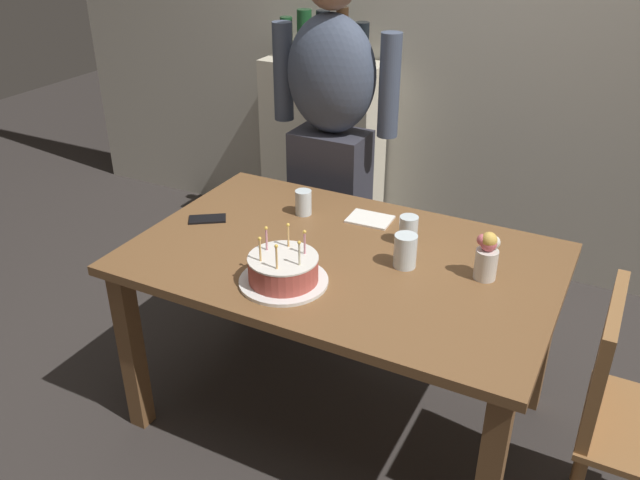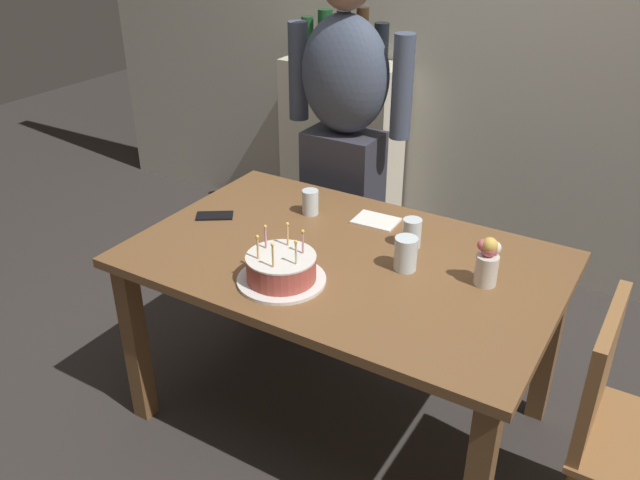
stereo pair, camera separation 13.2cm
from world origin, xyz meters
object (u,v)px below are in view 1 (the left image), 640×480
(birthday_cake, at_px, (283,271))
(water_glass_side, at_px, (405,251))
(cell_phone, at_px, (207,219))
(dining_chair, at_px, (628,410))
(flower_vase, at_px, (487,254))
(person_man_bearded, at_px, (331,141))
(napkin_stack, at_px, (370,219))
(water_glass_far, at_px, (303,202))
(water_glass_near, at_px, (408,230))

(birthday_cake, relative_size, water_glass_side, 2.50)
(cell_phone, height_order, dining_chair, dining_chair)
(birthday_cake, bearing_deg, flower_vase, 30.06)
(birthday_cake, height_order, person_man_bearded, person_man_bearded)
(dining_chair, bearing_deg, person_man_bearded, 59.92)
(water_glass_side, distance_m, cell_phone, 0.82)
(cell_phone, bearing_deg, dining_chair, -38.32)
(birthday_cake, relative_size, cell_phone, 2.07)
(cell_phone, height_order, napkin_stack, same)
(napkin_stack, xyz_separation_m, flower_vase, (0.51, -0.22, 0.09))
(water_glass_far, xyz_separation_m, flower_vase, (0.77, -0.15, 0.04))
(water_glass_near, distance_m, water_glass_far, 0.46)
(dining_chair, bearing_deg, napkin_stack, 68.52)
(birthday_cake, xyz_separation_m, dining_chair, (1.09, 0.16, -0.27))
(water_glass_far, distance_m, water_glass_side, 0.55)
(water_glass_far, bearing_deg, flower_vase, -11.04)
(dining_chair, bearing_deg, water_glass_side, 80.42)
(dining_chair, bearing_deg, birthday_cake, 98.07)
(water_glass_side, relative_size, dining_chair, 0.14)
(water_glass_far, bearing_deg, person_man_bearded, 103.71)
(water_glass_near, height_order, water_glass_far, water_glass_near)
(water_glass_far, relative_size, cell_phone, 0.70)
(water_glass_side, height_order, person_man_bearded, person_man_bearded)
(birthday_cake, distance_m, cell_phone, 0.57)
(water_glass_far, distance_m, person_man_bearded, 0.50)
(water_glass_side, xyz_separation_m, cell_phone, (-0.82, -0.02, -0.06))
(water_glass_near, distance_m, water_glass_side, 0.17)
(water_glass_far, xyz_separation_m, cell_phone, (-0.31, -0.22, -0.05))
(water_glass_near, bearing_deg, birthday_cake, -120.91)
(water_glass_far, xyz_separation_m, dining_chair, (1.28, -0.33, -0.27))
(cell_phone, relative_size, dining_chair, 0.17)
(water_glass_side, relative_size, napkin_stack, 0.71)
(water_glass_side, height_order, cell_phone, water_glass_side)
(flower_vase, bearing_deg, cell_phone, -176.25)
(water_glass_side, height_order, napkin_stack, water_glass_side)
(water_glass_side, distance_m, flower_vase, 0.27)
(flower_vase, bearing_deg, person_man_bearded, 144.75)
(birthday_cake, relative_size, flower_vase, 1.75)
(water_glass_near, distance_m, dining_chair, 0.92)
(water_glass_far, height_order, water_glass_side, water_glass_side)
(cell_phone, xyz_separation_m, napkin_stack, (0.57, 0.29, 0.00))
(water_glass_far, distance_m, dining_chair, 1.35)
(birthday_cake, relative_size, dining_chair, 0.34)
(birthday_cake, height_order, water_glass_near, birthday_cake)
(water_glass_near, bearing_deg, water_glass_far, 174.90)
(napkin_stack, relative_size, person_man_bearded, 0.10)
(water_glass_far, bearing_deg, napkin_stack, 15.07)
(water_glass_near, bearing_deg, flower_vase, -19.24)
(water_glass_side, xyz_separation_m, person_man_bearded, (-0.62, 0.68, 0.07))
(birthday_cake, xyz_separation_m, water_glass_near, (0.27, 0.45, 0.01))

